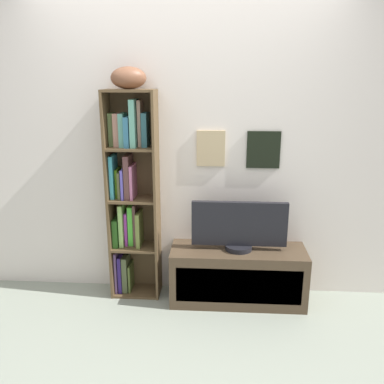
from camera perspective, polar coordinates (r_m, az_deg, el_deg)
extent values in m
cube|color=gray|center=(2.86, -2.79, -24.28)|extent=(5.20, 5.20, 0.04)
cube|color=silver|center=(3.37, -0.92, 5.19)|extent=(4.80, 0.06, 2.40)
cube|color=tan|center=(3.31, 2.67, 6.16)|extent=(0.23, 0.02, 0.29)
cube|color=gray|center=(3.30, 2.67, 6.14)|extent=(0.18, 0.01, 0.24)
cube|color=black|center=(3.33, 10.04, 5.88)|extent=(0.27, 0.02, 0.30)
cube|color=slate|center=(3.32, 10.05, 5.86)|extent=(0.22, 0.01, 0.25)
cube|color=brown|center=(3.40, -11.43, -0.76)|extent=(0.02, 0.25, 1.73)
cube|color=brown|center=(3.32, -4.96, -0.90)|extent=(0.02, 0.25, 1.73)
cube|color=brown|center=(3.47, -7.83, -0.25)|extent=(0.41, 0.01, 1.73)
cube|color=brown|center=(3.69, -7.70, -13.66)|extent=(0.37, 0.24, 0.02)
cube|color=brown|center=(3.51, -7.95, -7.63)|extent=(0.37, 0.24, 0.02)
cube|color=brown|center=(3.36, -8.23, -0.99)|extent=(0.37, 0.24, 0.02)
cube|color=brown|center=(3.26, -8.52, 6.14)|extent=(0.37, 0.24, 0.02)
cube|color=brown|center=(3.22, -8.86, 13.94)|extent=(0.37, 0.24, 0.02)
cube|color=#65497A|center=(3.65, -10.39, -10.69)|extent=(0.02, 0.20, 0.37)
cube|color=navy|center=(3.66, -9.87, -10.99)|extent=(0.03, 0.19, 0.33)
cube|color=#475233|center=(3.65, -9.23, -11.05)|extent=(0.04, 0.18, 0.32)
cube|color=#485827|center=(3.67, -8.59, -11.62)|extent=(0.02, 0.18, 0.24)
cube|color=#25531A|center=(3.51, -10.48, -5.44)|extent=(0.04, 0.19, 0.24)
cube|color=#92C563|center=(3.48, -9.75, -4.46)|extent=(0.04, 0.18, 0.36)
cube|color=purple|center=(3.51, -9.11, -4.99)|extent=(0.02, 0.14, 0.28)
cube|color=#51C73B|center=(3.49, -8.50, -4.56)|extent=(0.04, 0.14, 0.34)
cube|color=brown|center=(3.47, -7.91, -4.48)|extent=(0.02, 0.15, 0.36)
cube|color=olive|center=(3.46, -7.41, -5.11)|extent=(0.03, 0.19, 0.30)
cube|color=#3FA7BF|center=(3.37, -10.98, 2.21)|extent=(0.03, 0.18, 0.35)
cube|color=#416711|center=(3.39, -10.32, 1.33)|extent=(0.02, 0.15, 0.24)
cube|color=#494C2D|center=(3.37, -9.96, 1.11)|extent=(0.02, 0.19, 0.22)
cube|color=#5E53C1|center=(3.35, -9.52, 1.28)|extent=(0.02, 0.20, 0.25)
cube|color=brown|center=(3.33, -8.93, 2.21)|extent=(0.04, 0.20, 0.36)
cube|color=#B2638A|center=(3.33, -8.29, 1.52)|extent=(0.02, 0.20, 0.28)
cube|color=#576F3C|center=(3.33, -11.16, 8.65)|extent=(0.04, 0.13, 0.26)
cube|color=#A67666|center=(3.30, -10.40, 8.63)|extent=(0.04, 0.16, 0.26)
cube|color=#529483|center=(3.28, -9.68, 8.64)|extent=(0.04, 0.18, 0.26)
cube|color=teal|center=(3.26, -8.96, 8.41)|extent=(0.04, 0.20, 0.24)
cube|color=#62A992|center=(3.25, -8.14, 9.58)|extent=(0.04, 0.20, 0.37)
cube|color=tan|center=(3.27, -7.28, 9.58)|extent=(0.03, 0.14, 0.36)
cube|color=#2A565F|center=(3.25, -6.56, 8.74)|extent=(0.04, 0.16, 0.27)
ellipsoid|color=brown|center=(3.22, -8.93, 15.61)|extent=(0.32, 0.26, 0.17)
cube|color=#473726|center=(3.47, 6.43, -11.53)|extent=(1.11, 0.39, 0.46)
cube|color=#33271C|center=(3.30, 6.58, -13.05)|extent=(1.00, 0.01, 0.30)
cylinder|color=black|center=(3.36, 6.57, -7.72)|extent=(0.22, 0.22, 0.04)
cube|color=black|center=(3.28, 6.68, -4.47)|extent=(0.77, 0.04, 0.37)
cube|color=#2B3346|center=(3.27, 6.69, -4.55)|extent=(0.73, 0.01, 0.33)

